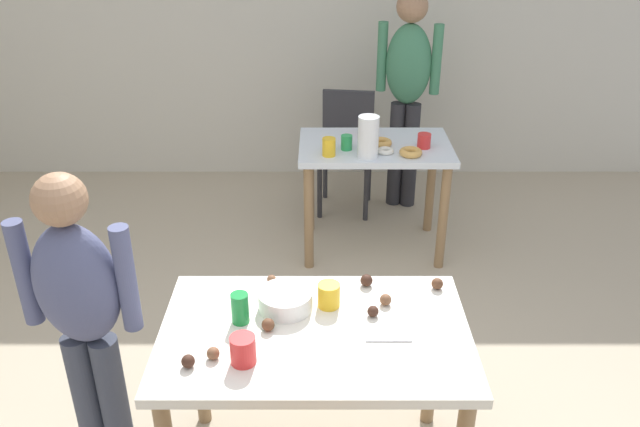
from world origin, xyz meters
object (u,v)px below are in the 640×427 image
Objects in this scene: person_adult_far at (407,82)px; mixing_bowl at (285,300)px; dining_table_far at (374,164)px; soda_can at (240,308)px; person_girl_near at (82,314)px; chair_far_table at (346,144)px; dining_table_near at (315,353)px; pitcher_far at (368,137)px.

person_adult_far reaches higher than mixing_bowl.
dining_table_far is 1.97m from soda_can.
dining_table_far is at bearing 74.67° from mixing_bowl.
mixing_bowl is at bearing 27.53° from soda_can.
person_girl_near is at bearing -120.35° from person_adult_far.
dining_table_far is 1.10× the size of chair_far_table.
dining_table_near and dining_table_far have the same top height.
dining_table_far is at bearing 56.95° from person_girl_near.
pitcher_far is (-0.34, -0.89, -0.08)m from person_adult_far.
person_adult_far is at bearing 72.77° from mixing_bowl.
mixing_bowl is (-0.76, -2.44, -0.17)m from person_adult_far.
dining_table_far is 0.34m from pitcher_far.
mixing_bowl is at bearing -97.76° from chair_far_table.
person_girl_near is (-1.22, -1.88, 0.19)m from dining_table_far.
person_girl_near is at bearing -176.76° from soda_can.
dining_table_far is at bearing 70.67° from soda_can.
person_girl_near is at bearing -124.84° from pitcher_far.
person_girl_near is 11.25× the size of soda_can.
person_girl_near is 0.75m from mixing_bowl.
person_adult_far is (0.64, 2.57, 0.32)m from dining_table_near.
soda_can reaches higher than dining_table_far.
chair_far_table is 2.58m from soda_can.
chair_far_table is 0.55× the size of person_adult_far.
mixing_bowl reaches higher than dining_table_far.
pitcher_far is (1.16, 1.67, 0.07)m from person_girl_near.
chair_far_table is 4.14× the size of mixing_bowl.
dining_table_near is at bearing -10.23° from soda_can.
soda_can is at bearing -109.33° from dining_table_far.
dining_table_far is at bearing 73.51° from pitcher_far.
dining_table_near is at bearing -94.82° from chair_far_table.
pitcher_far reaches higher than dining_table_near.
pitcher_far is (0.42, 1.55, 0.09)m from mixing_bowl.
person_adult_far is 7.55× the size of mixing_bowl.
soda_can reaches higher than chair_far_table.
chair_far_table is at bearing 78.85° from soda_can.
soda_can is (-0.50, -2.51, 0.31)m from chair_far_table.
pitcher_far is at bearing 74.82° from mixing_bowl.
dining_table_near is at bearing -49.99° from mixing_bowl.
dining_table_near is 1.32× the size of chair_far_table.
soda_can is at bearing -109.69° from pitcher_far.
dining_table_near is at bearing -1.19° from person_girl_near.
person_adult_far is 0.95m from pitcher_far.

